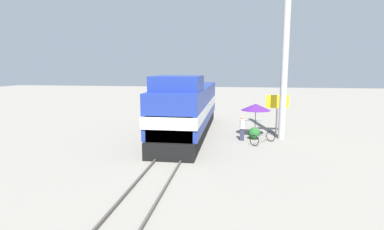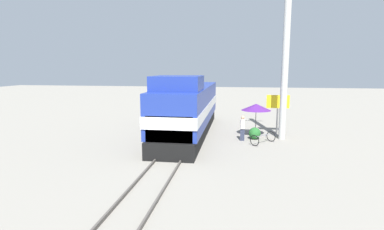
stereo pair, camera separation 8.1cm
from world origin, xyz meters
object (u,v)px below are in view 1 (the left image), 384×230
(person_bystander, at_px, (242,127))
(bicycle, at_px, (263,138))
(utility_pole, at_px, (285,58))
(billboard_sign, at_px, (277,105))
(locomotive, at_px, (188,109))
(vendor_umbrella, at_px, (256,107))

(person_bystander, bearing_deg, bicycle, -26.13)
(utility_pole, xyz_separation_m, billboard_sign, (-0.12, 1.90, -3.56))
(person_bystander, xyz_separation_m, bicycle, (1.39, -0.68, -0.61))
(locomotive, xyz_separation_m, bicycle, (5.51, -1.94, -1.63))
(utility_pole, height_order, person_bystander, utility_pole)
(person_bystander, bearing_deg, billboard_sign, 45.83)
(person_bystander, distance_m, bicycle, 1.66)
(locomotive, relative_size, vendor_umbrella, 5.87)
(locomotive, height_order, utility_pole, utility_pole)
(billboard_sign, bearing_deg, vendor_umbrella, -142.39)
(vendor_umbrella, distance_m, billboard_sign, 2.20)
(billboard_sign, bearing_deg, utility_pole, -86.41)
(bicycle, bearing_deg, vendor_umbrella, -39.19)
(locomotive, relative_size, billboard_sign, 4.81)
(locomotive, bearing_deg, bicycle, -19.37)
(locomotive, height_order, bicycle, locomotive)
(person_bystander, bearing_deg, locomotive, 163.04)
(utility_pole, xyz_separation_m, vendor_umbrella, (-1.86, 0.56, -3.60))
(vendor_umbrella, distance_m, bicycle, 2.87)
(person_bystander, relative_size, bicycle, 0.93)
(utility_pole, distance_m, bicycle, 5.87)
(billboard_sign, distance_m, bicycle, 4.20)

